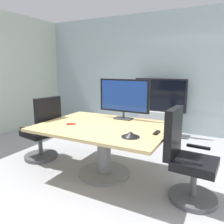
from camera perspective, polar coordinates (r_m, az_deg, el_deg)
The scene contains 10 objects.
ground_plane at distance 3.23m, azimuth -5.44°, elevation -17.38°, with size 7.32×7.32×0.00m, color #99999E.
wall_back_glass_partition at distance 5.58m, azimuth 11.50°, elevation 9.82°, with size 6.32×0.10×2.84m, color #9EB2B7.
conference_table at distance 3.21m, azimuth -2.08°, elevation -6.54°, with size 1.82×1.35×0.74m.
office_chair_left at distance 3.91m, azimuth -17.41°, elevation -5.39°, with size 0.63×0.61×1.09m.
office_chair_right at distance 2.80m, azimuth 18.70°, elevation -12.21°, with size 0.61×0.59×1.09m.
tv_monitor at distance 3.49m, azimuth 3.11°, elevation 3.97°, with size 0.84×0.18×0.64m.
wall_display_unit at distance 5.30m, azimuth 12.16°, elevation -0.93°, with size 1.20×0.36×1.31m.
conference_phone at distance 2.64m, azimuth 4.81°, elevation -5.83°, with size 0.22×0.22×0.07m.
remote_control at distance 2.83m, azimuth 11.46°, elevation -5.25°, with size 0.05×0.17×0.02m, color black.
whiteboard_marker at distance 3.25m, azimuth -10.60°, elevation -3.06°, with size 0.13×0.02×0.02m, color red.
Camera 1 is at (1.56, -2.36, 1.55)m, focal length 35.34 mm.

